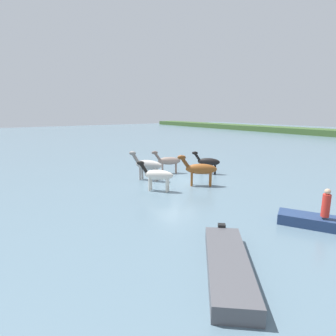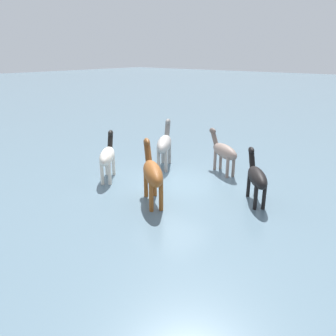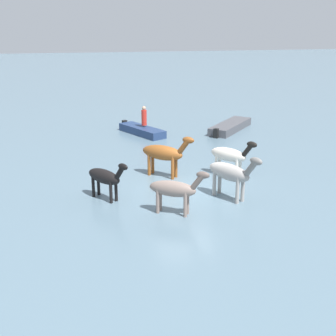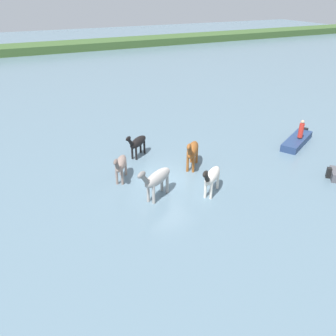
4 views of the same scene
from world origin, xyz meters
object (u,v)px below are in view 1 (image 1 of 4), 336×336
object	(u,v)px
boat_motor_center	(325,225)
person_spotter_bow	(326,204)
horse_lead	(157,175)
horse_gray_outer	(208,162)
horse_chestnut_trailing	(168,161)
boat_dinghy_port	(228,267)
horse_dark_mare	(147,165)
horse_rear_stallion	(200,169)

from	to	relation	value
boat_motor_center	person_spotter_bow	bearing A→B (deg)	66.00
horse_lead	horse_gray_outer	bearing A→B (deg)	-112.55
horse_chestnut_trailing	boat_motor_center	world-z (taller)	horse_chestnut_trailing
horse_chestnut_trailing	boat_dinghy_port	size ratio (longest dim) A/B	0.52
horse_dark_mare	boat_motor_center	size ratio (longest dim) A/B	0.66
horse_chestnut_trailing	boat_motor_center	size ratio (longest dim) A/B	0.59
boat_dinghy_port	horse_rear_stallion	bearing A→B (deg)	-175.46
boat_motor_center	boat_dinghy_port	distance (m)	5.72
boat_motor_center	horse_chestnut_trailing	bearing A→B (deg)	-30.66
horse_dark_mare	horse_lead	bearing A→B (deg)	130.92
horse_dark_mare	boat_dinghy_port	world-z (taller)	horse_dark_mare
horse_gray_outer	person_spotter_bow	world-z (taller)	person_spotter_bow
horse_rear_stallion	boat_dinghy_port	bearing A→B (deg)	93.00
horse_gray_outer	horse_lead	bearing A→B (deg)	68.19
horse_rear_stallion	horse_gray_outer	xyz separation A→B (m)	(-2.30, 2.79, -0.16)
person_spotter_bow	boat_motor_center	bearing A→B (deg)	94.79
horse_chestnut_trailing	person_spotter_bow	distance (m)	12.29
horse_lead	person_spotter_bow	world-z (taller)	horse_lead
horse_lead	boat_motor_center	distance (m)	9.10
horse_gray_outer	boat_motor_center	size ratio (longest dim) A/B	0.53
horse_gray_outer	boat_dinghy_port	bearing A→B (deg)	101.23
horse_chestnut_trailing	horse_dark_mare	xyz separation A→B (m)	(1.03, -2.47, 0.13)
horse_chestnut_trailing	person_spotter_bow	world-z (taller)	horse_chestnut_trailing
horse_chestnut_trailing	horse_rear_stallion	world-z (taller)	horse_rear_stallion
horse_rear_stallion	horse_chestnut_trailing	bearing A→B (deg)	-56.32
horse_dark_mare	boat_dinghy_port	distance (m)	11.79
horse_dark_mare	horse_rear_stallion	bearing A→B (deg)	-178.02
boat_motor_center	boat_dinghy_port	xyz separation A→B (m)	(-0.06, -5.72, 0.01)
horse_dark_mare	boat_motor_center	bearing A→B (deg)	158.87
horse_rear_stallion	horse_gray_outer	world-z (taller)	horse_rear_stallion
boat_motor_center	boat_dinghy_port	bearing A→B (deg)	60.58
horse_dark_mare	boat_motor_center	distance (m)	11.46
boat_motor_center	person_spotter_bow	xyz separation A→B (m)	(0.01, -0.17, 0.95)
horse_lead	horse_dark_mare	bearing A→B (deg)	-57.36
horse_lead	boat_motor_center	bearing A→B (deg)	158.87
horse_lead	boat_motor_center	xyz separation A→B (m)	(8.58, 2.91, -0.85)
horse_gray_outer	boat_dinghy_port	xyz separation A→B (m)	(10.30, -8.54, -0.78)
horse_lead	horse_rear_stallion	bearing A→B (deg)	-139.82
horse_gray_outer	person_spotter_bow	xyz separation A→B (m)	(10.37, -2.98, 0.16)
horse_rear_stallion	horse_dark_mare	xyz separation A→B (m)	(-3.17, -2.10, -0.00)
horse_lead	boat_dinghy_port	size ratio (longest dim) A/B	0.49
horse_chestnut_trailing	horse_gray_outer	bearing A→B (deg)	171.15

